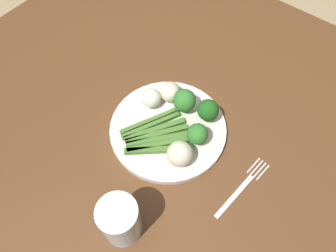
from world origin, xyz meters
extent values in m
cube|color=tan|center=(0.00, 0.00, -0.01)|extent=(6.00, 6.00, 0.02)
cube|color=brown|center=(0.00, 0.00, 0.72)|extent=(1.18, 1.09, 0.04)
cylinder|color=brown|center=(-0.53, 0.48, 0.35)|extent=(0.07, 0.07, 0.70)
cylinder|color=silver|center=(0.03, -0.03, 0.75)|extent=(0.26, 0.26, 0.01)
cube|color=#47752D|center=(0.05, -0.09, 0.76)|extent=(0.11, 0.10, 0.01)
cube|color=#47752D|center=(0.05, -0.08, 0.76)|extent=(0.10, 0.12, 0.01)
cube|color=#47752D|center=(0.04, -0.07, 0.76)|extent=(0.10, 0.11, 0.01)
cube|color=#47752D|center=(0.03, -0.06, 0.76)|extent=(0.09, 0.12, 0.01)
cube|color=#47752D|center=(0.02, -0.05, 0.76)|extent=(0.08, 0.13, 0.01)
cube|color=#47752D|center=(0.00, -0.05, 0.76)|extent=(0.07, 0.13, 0.01)
cube|color=#47752D|center=(-0.01, -0.04, 0.76)|extent=(0.07, 0.13, 0.01)
cylinder|color=#609E3D|center=(0.03, 0.03, 0.77)|extent=(0.02, 0.02, 0.02)
sphere|color=#337A2D|center=(0.03, 0.03, 0.79)|extent=(0.05, 0.05, 0.05)
cylinder|color=#4C7F2B|center=(0.09, 0.05, 0.77)|extent=(0.02, 0.02, 0.02)
sphere|color=#1E5B1C|center=(0.09, 0.05, 0.79)|extent=(0.05, 0.05, 0.05)
cylinder|color=#609E3D|center=(0.10, -0.02, 0.76)|extent=(0.02, 0.02, 0.02)
sphere|color=#337A2D|center=(0.10, -0.02, 0.79)|extent=(0.05, 0.05, 0.05)
sphere|color=white|center=(-0.04, 0.00, 0.78)|extent=(0.05, 0.05, 0.05)
sphere|color=beige|center=(0.10, -0.07, 0.78)|extent=(0.06, 0.06, 0.06)
sphere|color=beige|center=(-0.02, 0.04, 0.78)|extent=(0.05, 0.05, 0.05)
cube|color=silver|center=(0.23, -0.07, 0.74)|extent=(0.02, 0.12, 0.00)
cube|color=silver|center=(0.25, 0.02, 0.74)|extent=(0.01, 0.05, 0.00)
cube|color=silver|center=(0.25, 0.02, 0.74)|extent=(0.01, 0.05, 0.00)
cube|color=silver|center=(0.24, 0.02, 0.74)|extent=(0.01, 0.05, 0.00)
cube|color=silver|center=(0.23, 0.02, 0.74)|extent=(0.01, 0.05, 0.00)
cylinder|color=silver|center=(0.10, -0.25, 0.79)|extent=(0.07, 0.07, 0.11)
camera|label=1|loc=(0.26, -0.32, 1.38)|focal=34.40mm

